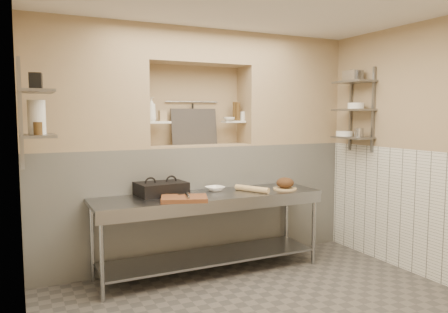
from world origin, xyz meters
TOP-DOWN VIEW (x-y plane):
  - wall_left at (-2.05, 0.00)m, footprint 0.10×3.90m
  - wall_right at (2.05, 0.00)m, footprint 0.10×3.90m
  - wall_back at (0.00, 2.00)m, footprint 4.00×0.10m
  - backwall_lower at (0.00, 1.75)m, footprint 4.00×0.40m
  - alcove_sill at (0.00, 1.75)m, footprint 1.30×0.40m
  - backwall_pillar_left at (-1.33, 1.75)m, footprint 1.35×0.40m
  - backwall_pillar_right at (1.33, 1.75)m, footprint 1.35×0.40m
  - backwall_header at (0.00, 1.75)m, footprint 1.30×0.40m
  - wainscot_left at (-1.99, 0.00)m, footprint 0.02×3.90m
  - wainscot_right at (1.99, 0.00)m, footprint 0.02×3.90m
  - alcove_shelf_left at (-0.50, 1.75)m, footprint 0.28×0.16m
  - alcove_shelf_right at (0.50, 1.75)m, footprint 0.28×0.16m
  - utensil_rail at (0.00, 1.92)m, footprint 0.70×0.02m
  - hanging_steel at (0.00, 1.90)m, footprint 0.02×0.02m
  - splash_panel at (0.00, 1.85)m, footprint 0.60×0.08m
  - shelf_rail_left_a at (-1.98, 1.25)m, footprint 0.03×0.03m
  - shelf_rail_left_b at (-1.98, 0.85)m, footprint 0.03×0.03m
  - wall_shelf_left_lower at (-1.84, 1.05)m, footprint 0.30×0.50m
  - wall_shelf_left_upper at (-1.84, 1.05)m, footprint 0.30×0.50m
  - shelf_rail_right_a at (1.98, 1.25)m, footprint 0.03×0.03m
  - shelf_rail_right_b at (1.98, 0.85)m, footprint 0.03×0.03m
  - wall_shelf_right_lower at (1.84, 1.05)m, footprint 0.30×0.50m
  - wall_shelf_right_mid at (1.84, 1.05)m, footprint 0.30×0.50m
  - wall_shelf_right_upper at (1.84, 1.05)m, footprint 0.30×0.50m
  - prep_table at (-0.09, 1.18)m, footprint 2.60×0.70m
  - panini_press at (-0.58, 1.39)m, footprint 0.56×0.44m
  - cutting_board at (-0.47, 0.98)m, footprint 0.56×0.47m
  - knife_blade at (-0.36, 1.14)m, footprint 0.26×0.13m
  - tongs at (-0.43, 0.97)m, footprint 0.10×0.27m
  - mixing_bowl at (0.06, 1.37)m, footprint 0.26×0.26m
  - rolling_pin at (0.42, 1.13)m, footprint 0.27×0.42m
  - bread_board at (0.86, 1.10)m, footprint 0.28×0.28m
  - bread_loaf at (0.86, 1.10)m, footprint 0.21×0.21m
  - bottle_soap at (-0.58, 1.73)m, footprint 0.14×0.14m
  - jar_alcove at (-0.44, 1.75)m, footprint 0.08×0.08m
  - bowl_alcove at (0.41, 1.70)m, footprint 0.19×0.19m
  - condiment_a at (0.56, 1.75)m, footprint 0.06×0.06m
  - condiment_b at (0.54, 1.79)m, footprint 0.06×0.06m
  - condiment_c at (0.64, 1.76)m, footprint 0.07×0.07m
  - jug_left at (-1.84, 1.10)m, footprint 0.16×0.16m
  - jar_left at (-1.84, 0.94)m, footprint 0.08×0.08m
  - box_left_upper at (-1.84, 1.00)m, footprint 0.12×0.12m
  - bowl_right at (1.84, 1.20)m, footprint 0.22×0.22m
  - canister_right at (1.84, 0.94)m, footprint 0.11×0.11m
  - bowl_right_mid at (1.84, 1.01)m, footprint 0.20×0.20m
  - basket_right at (1.84, 1.08)m, footprint 0.18×0.22m

SIDE VIEW (x-z plane):
  - prep_table at x=-0.09m, z-range 0.19..1.09m
  - backwall_lower at x=0.00m, z-range 0.00..1.40m
  - wainscot_left at x=-1.99m, z-range 0.00..1.40m
  - wainscot_right at x=1.99m, z-range 0.00..1.40m
  - bread_board at x=0.86m, z-range 0.90..0.92m
  - cutting_board at x=-0.47m, z-range 0.90..0.94m
  - mixing_bowl at x=0.06m, z-range 0.90..0.95m
  - rolling_pin at x=0.42m, z-range 0.90..0.97m
  - knife_blade at x=-0.36m, z-range 0.95..0.95m
  - tongs at x=-0.43m, z-range 0.95..0.97m
  - panini_press at x=-0.58m, z-range 0.90..1.04m
  - bread_loaf at x=0.86m, z-range 0.92..1.04m
  - wall_left at x=-2.05m, z-range 0.00..2.80m
  - wall_right at x=2.05m, z-range 0.00..2.80m
  - wall_back at x=0.00m, z-range 0.00..2.80m
  - alcove_sill at x=0.00m, z-range 1.40..1.42m
  - wall_shelf_right_lower at x=1.84m, z-range 1.49..1.51m
  - bowl_right at x=1.84m, z-range 1.51..1.58m
  - canister_right at x=1.84m, z-range 1.51..1.62m
  - wall_shelf_left_lower at x=-1.84m, z-range 1.59..1.61m
  - splash_panel at x=0.00m, z-range 1.42..1.86m
  - jar_left at x=-1.84m, z-range 1.61..1.73m
  - alcove_shelf_left at x=-0.50m, z-range 1.69..1.71m
  - alcove_shelf_right at x=0.50m, z-range 1.69..1.71m
  - bowl_alcove at x=0.41m, z-range 1.71..1.76m
  - jug_left at x=-1.84m, z-range 1.61..1.92m
  - condiment_c at x=0.64m, z-range 1.71..1.83m
  - jar_alcove at x=-0.44m, z-range 1.71..1.84m
  - hanging_steel at x=0.00m, z-range 1.63..1.93m
  - shelf_rail_left_a at x=-1.98m, z-range 1.33..2.27m
  - shelf_rail_left_b at x=-1.98m, z-range 1.33..2.27m
  - condiment_a at x=0.56m, z-range 1.71..1.94m
  - condiment_b at x=0.54m, z-range 1.71..1.95m
  - shelf_rail_right_a at x=1.98m, z-range 1.33..2.38m
  - shelf_rail_right_b at x=1.98m, z-range 1.33..2.38m
  - wall_shelf_right_mid at x=1.84m, z-range 1.84..1.86m
  - bottle_soap at x=-0.58m, z-range 1.71..1.99m
  - bowl_right_mid at x=1.84m, z-range 1.86..1.94m
  - utensil_rail at x=0.00m, z-range 1.94..1.96m
  - wall_shelf_left_upper at x=-1.84m, z-range 1.99..2.01m
  - box_left_upper at x=-1.84m, z-range 2.01..2.16m
  - backwall_pillar_left at x=-1.33m, z-range 1.40..2.80m
  - backwall_pillar_right at x=1.33m, z-range 1.40..2.80m
  - wall_shelf_right_upper at x=1.84m, z-range 2.19..2.21m
  - basket_right at x=1.84m, z-range 2.21..2.34m
  - backwall_header at x=0.00m, z-range 2.40..2.80m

